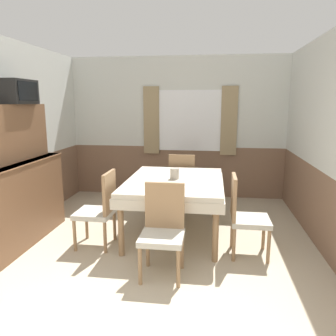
{
  "coord_description": "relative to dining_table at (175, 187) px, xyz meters",
  "views": [
    {
      "loc": [
        0.68,
        -1.56,
        1.77
      ],
      "look_at": [
        0.09,
        2.66,
        0.92
      ],
      "focal_mm": 35.0,
      "sensor_mm": 36.0,
      "label": 1
    }
  ],
  "objects": [
    {
      "name": "chair_right_near",
      "position": [
        0.87,
        -0.51,
        -0.16
      ],
      "size": [
        0.44,
        0.44,
        0.95
      ],
      "rotation": [
        0.0,
        0.0,
        4.71
      ],
      "color": "#93704C",
      "rests_on": "ground_plane"
    },
    {
      "name": "wall_back",
      "position": [
        -0.17,
        1.91,
        0.64
      ],
      "size": [
        4.38,
        0.1,
        2.6
      ],
      "color": "silver",
      "rests_on": "ground_plane"
    },
    {
      "name": "wall_right",
      "position": [
        1.83,
        -0.38,
        0.64
      ],
      "size": [
        0.05,
        4.95,
        2.6
      ],
      "color": "silver",
      "rests_on": "ground_plane"
    },
    {
      "name": "chair_left_near",
      "position": [
        -0.87,
        -0.51,
        -0.16
      ],
      "size": [
        0.44,
        0.44,
        0.95
      ],
      "rotation": [
        0.0,
        0.0,
        1.57
      ],
      "color": "#93704C",
      "rests_on": "ground_plane"
    },
    {
      "name": "wall_left",
      "position": [
        -2.2,
        -0.38,
        0.64
      ],
      "size": [
        0.05,
        4.95,
        2.6
      ],
      "color": "silver",
      "rests_on": "ground_plane"
    },
    {
      "name": "sideboard",
      "position": [
        -1.95,
        -0.52,
        0.08
      ],
      "size": [
        0.46,
        1.58,
        1.75
      ],
      "color": "brown",
      "rests_on": "ground_plane"
    },
    {
      "name": "chair_head_near",
      "position": [
        -0.0,
        -1.06,
        -0.16
      ],
      "size": [
        0.44,
        0.44,
        0.95
      ],
      "rotation": [
        0.0,
        0.0,
        3.14
      ],
      "color": "#93704C",
      "rests_on": "ground_plane"
    },
    {
      "name": "vase",
      "position": [
        -0.01,
        0.02,
        0.17
      ],
      "size": [
        0.12,
        0.12,
        0.14
      ],
      "color": "#A39989",
      "rests_on": "dining_table"
    },
    {
      "name": "dining_table",
      "position": [
        0.0,
        0.0,
        0.0
      ],
      "size": [
        1.28,
        1.66,
        0.77
      ],
      "color": "beige",
      "rests_on": "ground_plane"
    },
    {
      "name": "chair_head_window",
      "position": [
        -0.0,
        1.06,
        -0.16
      ],
      "size": [
        0.44,
        0.44,
        0.95
      ],
      "color": "#93704C",
      "rests_on": "ground_plane"
    },
    {
      "name": "tv",
      "position": [
        -1.95,
        -0.31,
        1.24
      ],
      "size": [
        0.29,
        0.52,
        0.3
      ],
      "color": "black",
      "rests_on": "sideboard"
    }
  ]
}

